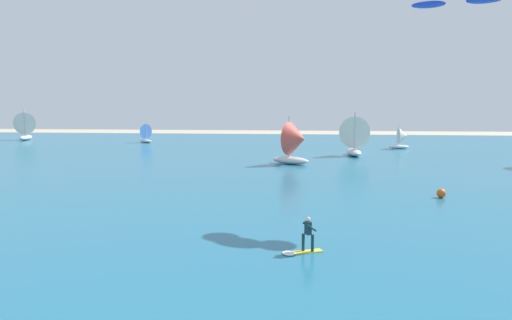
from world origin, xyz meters
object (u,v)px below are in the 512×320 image
Objects in this scene: sailboat_center_horizon at (402,138)px; sailboat_heeled_over at (26,126)px; marker_buoy at (441,193)px; sailboat_outermost at (144,133)px; sailboat_anchored_offshore at (353,135)px; sailboat_leading at (296,143)px; kitesurfer at (304,240)px.

sailboat_center_horizon is 0.63× the size of sailboat_heeled_over.
sailboat_heeled_over is 77.35m from marker_buoy.
sailboat_heeled_over is (-23.50, 3.83, 0.95)m from sailboat_outermost.
sailboat_center_horizon reaches higher than marker_buoy.
sailboat_anchored_offshore is (33.64, -16.42, 0.97)m from sailboat_outermost.
sailboat_center_horizon is at bearing 51.49° from sailboat_leading.
sailboat_outermost is (-27.11, 57.86, 1.04)m from kitesurfer.
sailboat_center_horizon reaches higher than kitesurfer.
sailboat_center_horizon is 0.99× the size of sailboat_outermost.
kitesurfer is 3.05× the size of marker_buoy.
sailboat_center_horizon is at bearing 82.70° from marker_buoy.
marker_buoy is (10.01, 13.71, -0.27)m from kitesurfer.
sailboat_anchored_offshore reaches higher than sailboat_heeled_over.
sailboat_anchored_offshore reaches higher than kitesurfer.
sailboat_leading is at bearing -31.33° from sailboat_heeled_over.
marker_buoy is at bearing -97.30° from sailboat_center_horizon.
sailboat_leading is 1.49× the size of sailboat_outermost.
sailboat_outermost is at bearing 134.80° from sailboat_leading.
sailboat_outermost is at bearing 153.99° from sailboat_anchored_offshore.
sailboat_leading is 20.82m from marker_buoy.
sailboat_center_horizon is 25.05m from sailboat_leading.
sailboat_outermost reaches higher than sailboat_center_horizon.
sailboat_anchored_offshore is (6.53, 41.44, 2.01)m from kitesurfer.
sailboat_heeled_over is at bearing 129.37° from kitesurfer.
sailboat_anchored_offshore is at bearing -19.51° from sailboat_heeled_over.
kitesurfer is 16.98m from marker_buoy.
sailboat_center_horizon is 42.46m from sailboat_outermost.
kitesurfer is 0.36× the size of sailboat_heeled_over.
kitesurfer is 79.82m from sailboat_heeled_over.
sailboat_leading is (-0.81, 31.37, 1.84)m from kitesurfer.
sailboat_leading is 0.94× the size of sailboat_anchored_offshore.
sailboat_leading reaches higher than sailboat_outermost.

